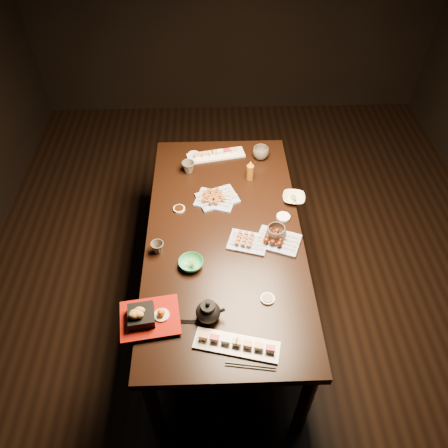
{
  "coord_description": "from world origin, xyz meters",
  "views": [
    {
      "loc": [
        -0.23,
        -1.81,
        2.62
      ],
      "look_at": [
        -0.18,
        -0.05,
        0.77
      ],
      "focal_mm": 35.0,
      "sensor_mm": 36.0,
      "label": 1
    }
  ],
  "objects_px": {
    "teacup_near_left": "(158,247)",
    "tempura_tray": "(149,314)",
    "dining_table": "(224,272)",
    "edamame_bowl_green": "(191,263)",
    "condiment_bottle": "(250,170)",
    "sushi_platter_near": "(237,343)",
    "yakitori_plate_right": "(248,240)",
    "teapot": "(208,310)",
    "teacup_far_left": "(188,167)",
    "edamame_bowl_cream": "(294,198)",
    "teacup_mid_right": "(276,233)",
    "yakitori_plate_left": "(217,195)",
    "teacup_far_right": "(261,153)",
    "yakitori_plate_center": "(215,197)",
    "sushi_platter_far": "(216,153)"
  },
  "relations": [
    {
      "from": "teacup_near_left",
      "to": "tempura_tray",
      "type": "bearing_deg",
      "value": -90.91
    },
    {
      "from": "dining_table",
      "to": "edamame_bowl_green",
      "type": "bearing_deg",
      "value": -111.74
    },
    {
      "from": "teacup_near_left",
      "to": "condiment_bottle",
      "type": "xyz_separation_m",
      "value": [
        0.56,
        0.61,
        0.04
      ]
    },
    {
      "from": "dining_table",
      "to": "sushi_platter_near",
      "type": "distance_m",
      "value": 0.83
    },
    {
      "from": "teacup_near_left",
      "to": "condiment_bottle",
      "type": "bearing_deg",
      "value": 47.48
    },
    {
      "from": "dining_table",
      "to": "tempura_tray",
      "type": "relative_size",
      "value": 6.26
    },
    {
      "from": "yakitori_plate_right",
      "to": "teapot",
      "type": "xyz_separation_m",
      "value": [
        -0.23,
        -0.48,
        0.03
      ]
    },
    {
      "from": "sushi_platter_near",
      "to": "teacup_far_left",
      "type": "height_order",
      "value": "teacup_far_left"
    },
    {
      "from": "dining_table",
      "to": "edamame_bowl_cream",
      "type": "xyz_separation_m",
      "value": [
        0.44,
        0.26,
        0.39
      ]
    },
    {
      "from": "dining_table",
      "to": "teapot",
      "type": "xyz_separation_m",
      "value": [
        -0.1,
        -0.56,
        0.44
      ]
    },
    {
      "from": "tempura_tray",
      "to": "teacup_far_left",
      "type": "bearing_deg",
      "value": 73.78
    },
    {
      "from": "yakitori_plate_right",
      "to": "teacup_near_left",
      "type": "bearing_deg",
      "value": -158.76
    },
    {
      "from": "edamame_bowl_green",
      "to": "dining_table",
      "type": "bearing_deg",
      "value": 51.98
    },
    {
      "from": "sushi_platter_near",
      "to": "teacup_mid_right",
      "type": "xyz_separation_m",
      "value": [
        0.26,
        0.67,
        0.02
      ]
    },
    {
      "from": "edamame_bowl_green",
      "to": "yakitori_plate_left",
      "type": "bearing_deg",
      "value": 73.69
    },
    {
      "from": "tempura_tray",
      "to": "teacup_mid_right",
      "type": "height_order",
      "value": "tempura_tray"
    },
    {
      "from": "dining_table",
      "to": "teacup_far_right",
      "type": "xyz_separation_m",
      "value": [
        0.27,
        0.7,
        0.42
      ]
    },
    {
      "from": "yakitori_plate_center",
      "to": "teacup_far_right",
      "type": "bearing_deg",
      "value": 70.62
    },
    {
      "from": "teacup_mid_right",
      "to": "teacup_far_right",
      "type": "xyz_separation_m",
      "value": [
        -0.02,
        0.75,
        0.0
      ]
    },
    {
      "from": "condiment_bottle",
      "to": "yakitori_plate_left",
      "type": "bearing_deg",
      "value": -138.68
    },
    {
      "from": "dining_table",
      "to": "teacup_mid_right",
      "type": "height_order",
      "value": "teacup_mid_right"
    },
    {
      "from": "condiment_bottle",
      "to": "yakitori_plate_center",
      "type": "bearing_deg",
      "value": -137.9
    },
    {
      "from": "tempura_tray",
      "to": "yakitori_plate_right",
      "type": "bearing_deg",
      "value": 35.21
    },
    {
      "from": "teacup_near_left",
      "to": "sushi_platter_near",
      "type": "bearing_deg",
      "value": -55.49
    },
    {
      "from": "yakitori_plate_center",
      "to": "tempura_tray",
      "type": "distance_m",
      "value": 0.9
    },
    {
      "from": "sushi_platter_far",
      "to": "yakitori_plate_left",
      "type": "xyz_separation_m",
      "value": [
        0.0,
        -0.44,
        0.01
      ]
    },
    {
      "from": "edamame_bowl_cream",
      "to": "teacup_far_left",
      "type": "xyz_separation_m",
      "value": [
        -0.66,
        0.3,
        0.02
      ]
    },
    {
      "from": "sushi_platter_far",
      "to": "teacup_near_left",
      "type": "distance_m",
      "value": 0.92
    },
    {
      "from": "teacup_near_left",
      "to": "teacup_far_left",
      "type": "distance_m",
      "value": 0.71
    },
    {
      "from": "sushi_platter_near",
      "to": "dining_table",
      "type": "bearing_deg",
      "value": 106.28
    },
    {
      "from": "sushi_platter_near",
      "to": "edamame_bowl_green",
      "type": "height_order",
      "value": "sushi_platter_near"
    },
    {
      "from": "tempura_tray",
      "to": "teacup_far_left",
      "type": "height_order",
      "value": "tempura_tray"
    },
    {
      "from": "sushi_platter_near",
      "to": "teacup_mid_right",
      "type": "height_order",
      "value": "teacup_mid_right"
    },
    {
      "from": "edamame_bowl_green",
      "to": "edamame_bowl_cream",
      "type": "height_order",
      "value": "edamame_bowl_green"
    },
    {
      "from": "edamame_bowl_cream",
      "to": "teacup_far_left",
      "type": "bearing_deg",
      "value": 155.66
    },
    {
      "from": "edamame_bowl_green",
      "to": "edamame_bowl_cream",
      "type": "bearing_deg",
      "value": 38.56
    },
    {
      "from": "edamame_bowl_cream",
      "to": "teapot",
      "type": "xyz_separation_m",
      "value": [
        -0.54,
        -0.82,
        0.04
      ]
    },
    {
      "from": "yakitori_plate_left",
      "to": "edamame_bowl_cream",
      "type": "relative_size",
      "value": 1.77
    },
    {
      "from": "tempura_tray",
      "to": "condiment_bottle",
      "type": "bearing_deg",
      "value": 53.56
    },
    {
      "from": "sushi_platter_far",
      "to": "yakitori_plate_center",
      "type": "relative_size",
      "value": 1.68
    },
    {
      "from": "tempura_tray",
      "to": "edamame_bowl_cream",
      "type": "bearing_deg",
      "value": 37.18
    },
    {
      "from": "yakitori_plate_left",
      "to": "edamame_bowl_green",
      "type": "relative_size",
      "value": 1.81
    },
    {
      "from": "tempura_tray",
      "to": "teacup_far_left",
      "type": "distance_m",
      "value": 1.14
    },
    {
      "from": "yakitori_plate_left",
      "to": "yakitori_plate_right",
      "type": "bearing_deg",
      "value": -86.87
    },
    {
      "from": "sushi_platter_near",
      "to": "teacup_far_right",
      "type": "bearing_deg",
      "value": 94.0
    },
    {
      "from": "teacup_far_left",
      "to": "teapot",
      "type": "distance_m",
      "value": 1.13
    },
    {
      "from": "yakitori_plate_right",
      "to": "edamame_bowl_cream",
      "type": "height_order",
      "value": "yakitori_plate_right"
    },
    {
      "from": "yakitori_plate_right",
      "to": "edamame_bowl_green",
      "type": "relative_size",
      "value": 1.62
    },
    {
      "from": "dining_table",
      "to": "condiment_bottle",
      "type": "bearing_deg",
      "value": 85.26
    },
    {
      "from": "yakitori_plate_right",
      "to": "condiment_bottle",
      "type": "relative_size",
      "value": 1.51
    }
  ]
}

